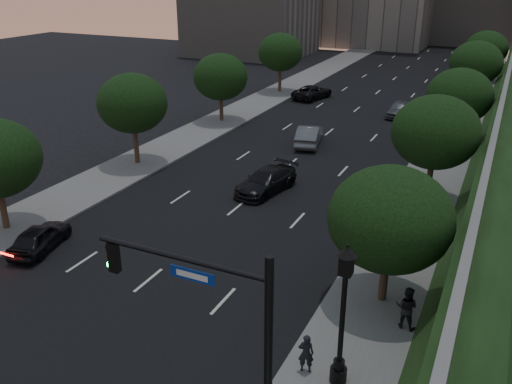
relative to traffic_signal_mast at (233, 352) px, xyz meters
The scene contains 24 objects.
ground 9.04m from the traffic_signal_mast, 167.73° to the left, with size 160.00×160.00×0.00m, color black.
road_surface 32.97m from the traffic_signal_mast, 104.27° to the left, with size 16.00×140.00×0.02m, color black.
sidewalk_right 32.03m from the traffic_signal_mast, 86.08° to the left, with size 4.50×140.00×0.15m, color slate.
sidewalk_left 36.84m from the traffic_signal_mast, 119.99° to the left, with size 4.50×140.00×0.15m, color slate.
parapet_wall 30.25m from the traffic_signal_mast, 79.67° to the left, with size 0.35×90.00×0.70m, color slate.
office_block_filler 79.51m from the traffic_signal_mast, 115.40° to the left, with size 18.00×16.00×14.00m, color gray.
tree_right_a 10.01m from the traffic_signal_mast, 77.15° to the left, with size 5.20×5.20×6.24m.
tree_right_b 21.89m from the traffic_signal_mast, 84.16° to the left, with size 5.20×5.20×6.74m.
tree_right_c 34.83m from the traffic_signal_mast, 86.34° to the left, with size 5.20×5.20×6.24m.
tree_right_d 48.81m from the traffic_signal_mast, 87.39° to the left, with size 5.20×5.20×6.74m.
tree_right_e 63.80m from the traffic_signal_mast, 88.00° to the left, with size 5.20×5.20×6.24m.
tree_left_b 27.00m from the traffic_signal_mast, 132.93° to the left, with size 5.00×5.00×6.71m.
tree_left_c 37.56m from the traffic_signal_mast, 119.29° to the left, with size 5.00×5.00×6.34m.
tree_left_d 50.25m from the traffic_signal_mast, 111.45° to the left, with size 5.00×5.00×6.71m.
traffic_signal_mast is the anchor object (origin of this frame).
street_lamp 4.61m from the traffic_signal_mast, 63.35° to the left, with size 0.64×0.64×5.62m.
sedan_near_left 16.70m from the traffic_signal_mast, 155.19° to the left, with size 1.64×4.07×1.39m, color black.
sedan_mid_left 30.90m from the traffic_signal_mast, 105.96° to the left, with size 1.73×4.97×1.64m, color slate.
sedan_far_left 47.55m from the traffic_signal_mast, 106.99° to the left, with size 2.47×5.36×1.49m, color black.
sedan_near_right 20.62m from the traffic_signal_mast, 111.67° to the left, with size 2.09×5.14×1.49m, color black.
sedan_far_right 42.02m from the traffic_signal_mast, 94.98° to the left, with size 1.79×4.46×1.52m, color #595B60.
pedestrian_a 4.92m from the traffic_signal_mast, 78.78° to the left, with size 0.57×0.37×1.55m, color black.
pedestrian_b 9.25m from the traffic_signal_mast, 66.66° to the left, with size 0.89×0.70×1.84m, color black.
pedestrian_c 12.55m from the traffic_signal_mast, 82.15° to the left, with size 0.95×0.39×1.62m, color black.
Camera 1 is at (13.90, -12.55, 13.69)m, focal length 38.00 mm.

